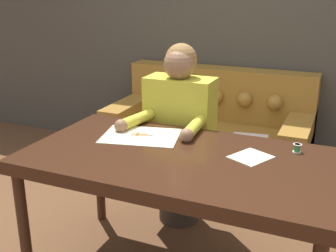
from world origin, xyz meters
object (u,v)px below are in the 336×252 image
couch (210,139)px  scissors (144,135)px  dining_table (179,167)px  person (179,135)px  thread_spool (297,148)px

couch → scissors: couch is taller
dining_table → scissors: bearing=147.1°
dining_table → couch: (-0.27, 1.41, -0.37)m
person → thread_spool: 0.85m
dining_table → couch: bearing=101.0°
thread_spool → person: bearing=158.6°
person → thread_spool: size_ratio=27.42×
couch → thread_spool: (0.83, -1.13, 0.46)m
dining_table → thread_spool: 0.62m
couch → scissors: bearing=-90.8°
dining_table → scissors: (-0.29, 0.19, 0.07)m
scissors → person: bearing=81.5°
dining_table → couch: couch is taller
couch → person: (0.04, -0.82, 0.32)m
couch → person: 0.88m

